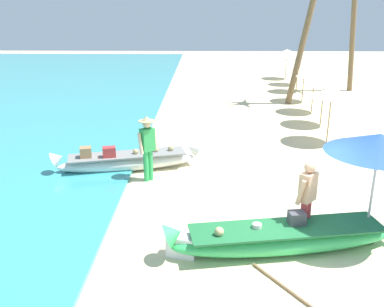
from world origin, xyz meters
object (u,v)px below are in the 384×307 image
cooler_box (182,246)px  person_tourist_customer (307,197)px  boat_green_foreground (286,238)px  boat_white_midground (127,161)px  person_vendor_hatted (148,144)px  paddle (295,295)px  patio_umbrella_large (379,144)px

cooler_box → person_tourist_customer: bearing=27.7°
boat_green_foreground → boat_white_midground: 5.64m
boat_white_midground → person_vendor_hatted: (0.71, -0.74, 0.75)m
boat_white_midground → paddle: bearing=-56.7°
boat_green_foreground → boat_white_midground: size_ratio=1.13×
person_tourist_customer → cooler_box: (-2.41, -0.61, -0.75)m
boat_green_foreground → person_vendor_hatted: person_vendor_hatted is taller
person_tourist_customer → cooler_box: 2.60m
boat_green_foreground → person_vendor_hatted: (-3.05, 3.47, 0.75)m
patio_umbrella_large → paddle: 3.24m
person_tourist_customer → paddle: bearing=-106.3°
boat_green_foreground → cooler_box: 2.00m
boat_white_midground → patio_umbrella_large: size_ratio=1.88×
person_vendor_hatted → cooler_box: person_vendor_hatted is taller
boat_green_foreground → person_tourist_customer: person_tourist_customer is taller
patio_umbrella_large → boat_white_midground: bearing=145.4°
boat_green_foreground → paddle: boat_green_foreground is taller
boat_green_foreground → paddle: 1.40m
person_tourist_customer → boat_white_midground: bearing=137.7°
boat_green_foreground → paddle: size_ratio=3.24×
cooler_box → paddle: size_ratio=0.37×
boat_green_foreground → person_vendor_hatted: 4.68m
boat_white_midground → person_vendor_hatted: 1.27m
person_tourist_customer → paddle: (-0.52, -1.77, -0.93)m
person_vendor_hatted → paddle: 5.77m
patio_umbrella_large → paddle: bearing=-134.3°
boat_white_midground → boat_green_foreground: bearing=-48.2°
boat_white_midground → person_tourist_customer: size_ratio=2.49×
patio_umbrella_large → cooler_box: size_ratio=4.11×
cooler_box → patio_umbrella_large: bearing=23.8°
boat_white_midground → person_tourist_customer: person_tourist_customer is taller
boat_green_foreground → patio_umbrella_large: (1.69, 0.45, 1.75)m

